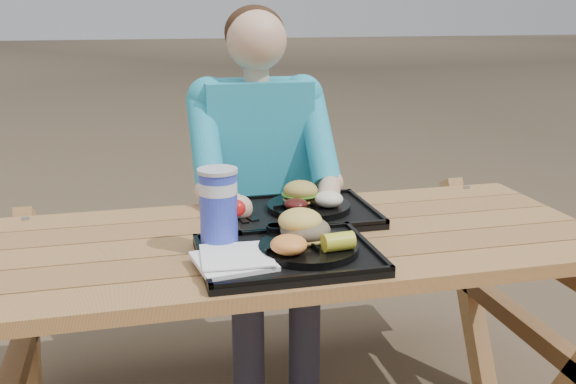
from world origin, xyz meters
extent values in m
cube|color=black|center=(-0.05, -0.18, 0.76)|extent=(0.45, 0.35, 0.02)
cube|color=black|center=(0.08, 0.15, 0.76)|extent=(0.45, 0.35, 0.02)
cylinder|color=black|center=(0.01, -0.18, 0.78)|extent=(0.26, 0.26, 0.02)
cylinder|color=black|center=(0.11, 0.16, 0.78)|extent=(0.26, 0.26, 0.02)
cube|color=white|center=(-0.19, -0.22, 0.78)|extent=(0.21, 0.21, 0.02)
cylinder|color=#192CBF|center=(-0.21, -0.08, 0.87)|extent=(0.10, 0.10, 0.20)
cylinder|color=black|center=(-0.05, -0.05, 0.79)|extent=(0.06, 0.06, 0.03)
cylinder|color=gold|center=(0.01, -0.05, 0.79)|extent=(0.06, 0.06, 0.03)
ellipsoid|color=#FF9C43|center=(-0.06, -0.23, 0.81)|extent=(0.09, 0.09, 0.05)
cube|color=black|center=(-0.10, 0.15, 0.77)|extent=(0.07, 0.14, 0.01)
ellipsoid|color=#430F0D|center=(0.05, 0.11, 0.81)|extent=(0.07, 0.07, 0.03)
ellipsoid|color=white|center=(0.16, 0.12, 0.81)|extent=(0.09, 0.09, 0.05)
camera|label=1|loc=(-0.42, -1.68, 1.37)|focal=40.00mm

